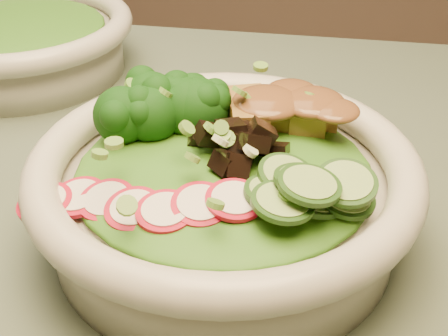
# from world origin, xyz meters

# --- Properties ---
(dining_table) EXTENTS (1.20, 0.80, 0.75)m
(dining_table) POSITION_xyz_m (0.00, 0.00, 0.64)
(dining_table) COLOR black
(dining_table) RESTS_ON ground
(salad_bowl) EXTENTS (0.26, 0.26, 0.07)m
(salad_bowl) POSITION_xyz_m (0.11, 0.00, 0.79)
(salad_bowl) COLOR beige
(salad_bowl) RESTS_ON dining_table
(side_bowl) EXTENTS (0.24, 0.24, 0.06)m
(side_bowl) POSITION_xyz_m (-0.15, 0.24, 0.78)
(side_bowl) COLOR beige
(side_bowl) RESTS_ON dining_table
(lettuce_bed) EXTENTS (0.20, 0.20, 0.02)m
(lettuce_bed) POSITION_xyz_m (0.11, 0.00, 0.81)
(lettuce_bed) COLOR #2A5B13
(lettuce_bed) RESTS_ON salad_bowl
(side_lettuce) EXTENTS (0.16, 0.16, 0.02)m
(side_lettuce) POSITION_xyz_m (-0.15, 0.24, 0.80)
(side_lettuce) COLOR #2A5B13
(side_lettuce) RESTS_ON side_bowl
(broccoli_florets) EXTENTS (0.09, 0.09, 0.04)m
(broccoli_florets) POSITION_xyz_m (0.06, 0.04, 0.82)
(broccoli_florets) COLOR black
(broccoli_florets) RESTS_ON salad_bowl
(radish_slices) EXTENTS (0.11, 0.07, 0.02)m
(radish_slices) POSITION_xyz_m (0.08, -0.05, 0.81)
(radish_slices) COLOR #AE0D26
(radish_slices) RESTS_ON salad_bowl
(cucumber_slices) EXTENTS (0.09, 0.09, 0.04)m
(cucumber_slices) POSITION_xyz_m (0.17, -0.03, 0.82)
(cucumber_slices) COLOR #98C16B
(cucumber_slices) RESTS_ON salad_bowl
(mushroom_heap) EXTENTS (0.09, 0.09, 0.04)m
(mushroom_heap) POSITION_xyz_m (0.12, 0.01, 0.82)
(mushroom_heap) COLOR black
(mushroom_heap) RESTS_ON salad_bowl
(tofu_cubes) EXTENTS (0.10, 0.08, 0.04)m
(tofu_cubes) POSITION_xyz_m (0.15, 0.05, 0.82)
(tofu_cubes) COLOR olive
(tofu_cubes) RESTS_ON salad_bowl
(peanut_sauce) EXTENTS (0.07, 0.05, 0.02)m
(peanut_sauce) POSITION_xyz_m (0.15, 0.05, 0.83)
(peanut_sauce) COLOR brown
(peanut_sauce) RESTS_ON tofu_cubes
(scallion_garnish) EXTENTS (0.19, 0.19, 0.02)m
(scallion_garnish) POSITION_xyz_m (0.11, 0.00, 0.83)
(scallion_garnish) COLOR #669E38
(scallion_garnish) RESTS_ON salad_bowl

